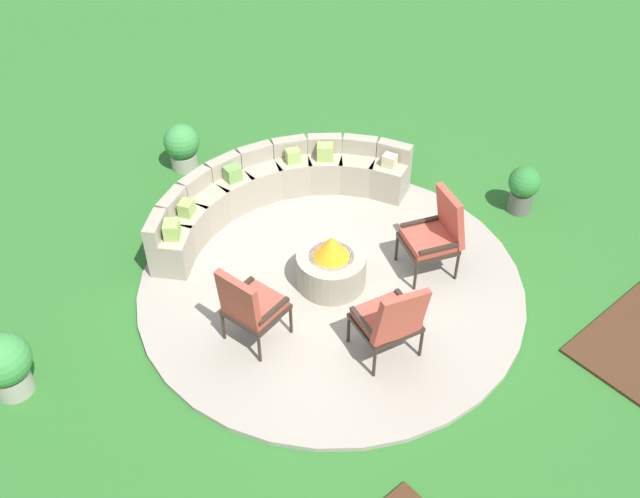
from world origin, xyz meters
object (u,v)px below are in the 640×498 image
lounge_chair_front_left (250,305)px  lounge_chair_front_right (391,319)px  lounge_chair_back_left (437,232)px  potted_plant_2 (524,187)px  fire_pit (331,265)px  potted_plant_0 (182,145)px  curved_stone_bench (271,190)px  potted_plant_1 (5,363)px

lounge_chair_front_left → lounge_chair_front_right: 1.47m
lounge_chair_back_left → potted_plant_2: 1.79m
lounge_chair_front_left → potted_plant_2: lounge_chair_front_left is taller
lounge_chair_front_left → lounge_chair_back_left: 2.39m
potted_plant_2 → fire_pit: bearing=169.0°
lounge_chair_back_left → potted_plant_2: (1.77, 0.05, -0.23)m
lounge_chair_front_left → lounge_chair_front_right: lounge_chair_front_right is taller
potted_plant_0 → curved_stone_bench: bearing=-79.1°
potted_plant_1 → lounge_chair_back_left: bearing=-19.1°
potted_plant_1 → potted_plant_0: bearing=32.7°
potted_plant_1 → potted_plant_2: bearing=-13.6°
lounge_chair_front_left → lounge_chair_back_left: (2.34, -0.49, 0.01)m
curved_stone_bench → potted_plant_1: bearing=-171.1°
lounge_chair_front_left → potted_plant_2: bearing=72.5°
potted_plant_2 → lounge_chair_front_left: bearing=173.9°
curved_stone_bench → fire_pit: bearing=-102.1°
potted_plant_0 → potted_plant_1: (-3.49, -2.24, 0.04)m
potted_plant_1 → fire_pit: bearing=-15.7°
curved_stone_bench → lounge_chair_back_left: bearing=-70.7°
fire_pit → lounge_chair_front_right: bearing=-102.2°
fire_pit → potted_plant_2: (2.87, -0.56, 0.05)m
curved_stone_bench → lounge_chair_front_right: (-0.60, -2.79, 0.24)m
lounge_chair_front_right → potted_plant_0: bearing=98.9°
lounge_chair_front_left → potted_plant_2: size_ratio=1.53×
lounge_chair_front_left → fire_pit: bearing=84.0°
curved_stone_bench → potted_plant_0: size_ratio=5.30×
potted_plant_1 → potted_plant_2: potted_plant_1 is taller
curved_stone_bench → potted_plant_0: bearing=100.9°
lounge_chair_front_right → potted_plant_0: 4.45m
lounge_chair_back_left → potted_plant_0: lounge_chair_back_left is taller
lounge_chair_front_right → potted_plant_0: lounge_chair_front_right is taller
lounge_chair_front_right → lounge_chair_back_left: bearing=36.9°
curved_stone_bench → potted_plant_0: curved_stone_bench is taller
fire_pit → potted_plant_1: fire_pit is taller
lounge_chair_back_left → potted_plant_1: lounge_chair_back_left is taller
potted_plant_0 → lounge_chair_back_left: bearing=-74.3°
lounge_chair_front_right → potted_plant_2: 3.21m
lounge_chair_front_right → potted_plant_2: size_ratio=1.54×
potted_plant_2 → potted_plant_0: bearing=127.0°
potted_plant_0 → potted_plant_2: bearing=-53.0°
potted_plant_0 → potted_plant_1: 4.15m
curved_stone_bench → lounge_chair_front_left: size_ratio=3.52×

